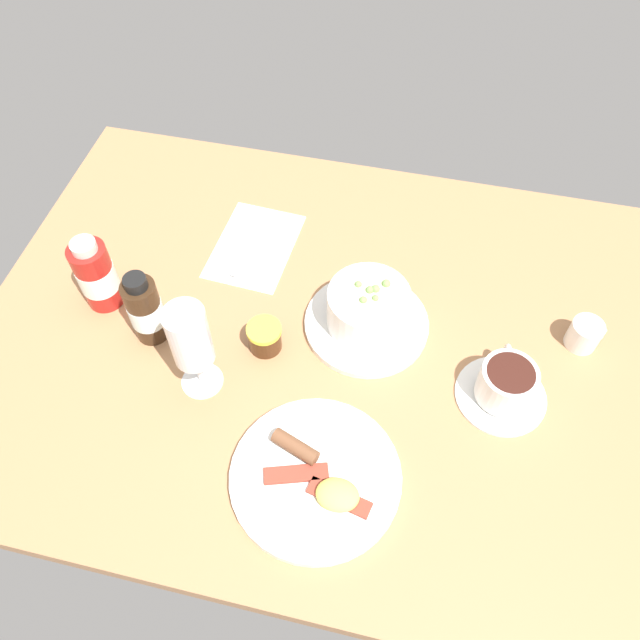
# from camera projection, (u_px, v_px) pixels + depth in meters

# --- Properties ---
(ground_plane) EXTENTS (1.10, 0.84, 0.03)m
(ground_plane) POSITION_uv_depth(u_px,v_px,m) (314.00, 340.00, 1.05)
(ground_plane) COLOR #A8754C
(porridge_bowl) EXTENTS (0.20, 0.20, 0.09)m
(porridge_bowl) POSITION_uv_depth(u_px,v_px,m) (368.00, 311.00, 1.01)
(porridge_bowl) COLOR white
(porridge_bowl) RESTS_ON ground_plane
(cutlery_setting) EXTENTS (0.15, 0.20, 0.01)m
(cutlery_setting) POSITION_uv_depth(u_px,v_px,m) (254.00, 247.00, 1.15)
(cutlery_setting) COLOR white
(cutlery_setting) RESTS_ON ground_plane
(coffee_cup) EXTENTS (0.14, 0.14, 0.07)m
(coffee_cup) POSITION_uv_depth(u_px,v_px,m) (505.00, 385.00, 0.95)
(coffee_cup) COLOR white
(coffee_cup) RESTS_ON ground_plane
(creamer_jug) EXTENTS (0.06, 0.05, 0.06)m
(creamer_jug) POSITION_uv_depth(u_px,v_px,m) (585.00, 334.00, 1.01)
(creamer_jug) COLOR white
(creamer_jug) RESTS_ON ground_plane
(wine_glass) EXTENTS (0.06, 0.06, 0.18)m
(wine_glass) POSITION_uv_depth(u_px,v_px,m) (190.00, 340.00, 0.89)
(wine_glass) COLOR white
(wine_glass) RESTS_ON ground_plane
(jam_jar) EXTENTS (0.05, 0.05, 0.05)m
(jam_jar) POSITION_uv_depth(u_px,v_px,m) (265.00, 337.00, 1.01)
(jam_jar) COLOR #442511
(jam_jar) RESTS_ON ground_plane
(sauce_bottle_brown) EXTENTS (0.05, 0.05, 0.14)m
(sauce_bottle_brown) POSITION_uv_depth(u_px,v_px,m) (145.00, 310.00, 0.99)
(sauce_bottle_brown) COLOR #382314
(sauce_bottle_brown) RESTS_ON ground_plane
(sauce_bottle_red) EXTENTS (0.06, 0.06, 0.14)m
(sauce_bottle_red) POSITION_uv_depth(u_px,v_px,m) (96.00, 275.00, 1.03)
(sauce_bottle_red) COLOR #B21E19
(sauce_bottle_red) RESTS_ON ground_plane
(breakfast_plate) EXTENTS (0.24, 0.24, 0.04)m
(breakfast_plate) POSITION_uv_depth(u_px,v_px,m) (316.00, 478.00, 0.89)
(breakfast_plate) COLOR white
(breakfast_plate) RESTS_ON ground_plane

